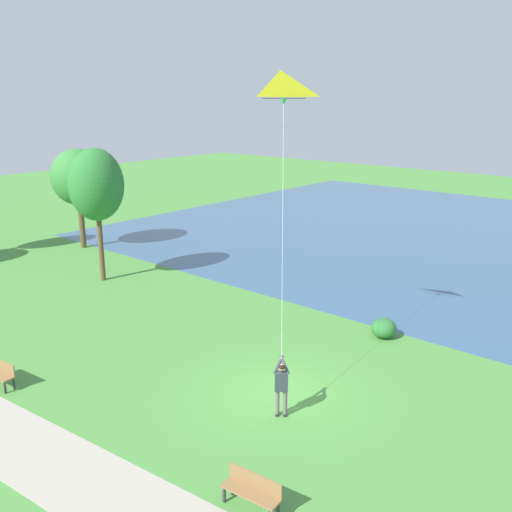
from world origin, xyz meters
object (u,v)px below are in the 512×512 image
Objects in this scene: flying_kite at (281,89)px; lakeside_shrub at (384,328)px; person_kite_flyer at (281,384)px; tree_treeline_right at (78,178)px; tree_treeline_center at (96,185)px; park_bench_near_walkway at (252,489)px.

flying_kite is 8.05× the size of lakeside_shrub.
tree_treeline_right reaches higher than person_kite_flyer.
flying_kite is 13.66m from tree_treeline_center.
lakeside_shrub is at bearing -78.85° from tree_treeline_center.
lakeside_shrub is (-0.23, -21.84, -4.16)m from tree_treeline_right.
flying_kite reaches higher than lakeside_shrub.
person_kite_flyer reaches higher than lakeside_shrub.
tree_treeline_center reaches higher than park_bench_near_walkway.
person_kite_flyer is 23.76m from tree_treeline_right.
park_bench_near_walkway is at bearing -114.61° from tree_treeline_center.
flying_kite is (3.23, 2.69, 8.68)m from person_kite_flyer.
person_kite_flyer is 4.21m from park_bench_near_walkway.
tree_treeline_right is (4.32, 19.56, -5.17)m from flying_kite.
tree_treeline_center is at bearing 74.32° from person_kite_flyer.
flying_kite is at bearing -94.97° from tree_treeline_center.
tree_treeline_right reaches higher than park_bench_near_walkway.
tree_treeline_center is at bearing 65.39° from park_bench_near_walkway.
flying_kite is 5.55× the size of park_bench_near_walkway.
person_kite_flyer is 1.19× the size of park_bench_near_walkway.
lakeside_shrub is (10.98, 2.41, -0.11)m from park_bench_near_walkway.
park_bench_near_walkway is 27.02m from tree_treeline_right.
lakeside_shrub is (4.09, -2.28, -9.33)m from flying_kite.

